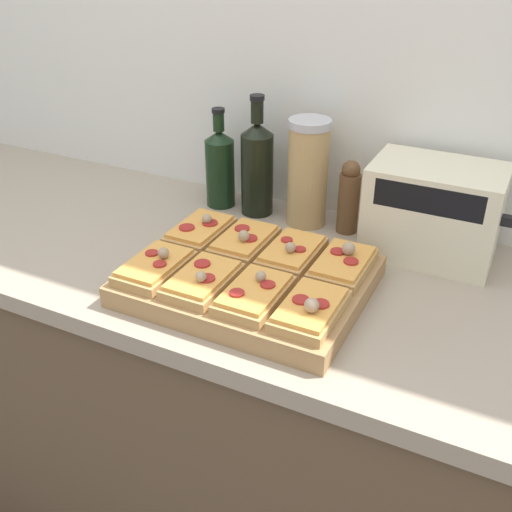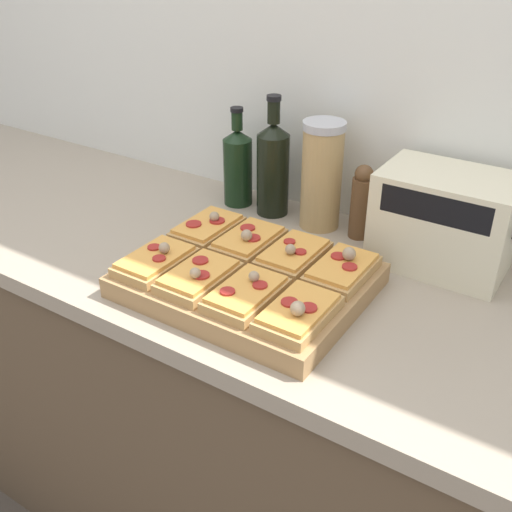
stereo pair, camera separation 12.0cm
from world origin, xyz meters
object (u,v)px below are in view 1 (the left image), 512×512
object	(u,v)px
olive_oil_bottle	(220,167)
toaster_oven	(433,211)
pepper_mill	(349,198)
cutting_board	(249,281)
grain_jar_tall	(308,173)
wine_bottle	(257,167)

from	to	relation	value
olive_oil_bottle	toaster_oven	size ratio (longest dim) A/B	0.85
pepper_mill	toaster_oven	world-z (taller)	toaster_oven
cutting_board	toaster_oven	xyz separation A→B (m)	(0.29, 0.31, 0.08)
grain_jar_tall	olive_oil_bottle	bearing A→B (deg)	180.00
cutting_board	grain_jar_tall	world-z (taller)	grain_jar_tall
cutting_board	toaster_oven	bearing A→B (deg)	47.13
cutting_board	wine_bottle	distance (m)	0.38
wine_bottle	cutting_board	bearing A→B (deg)	-66.13
grain_jar_tall	toaster_oven	size ratio (longest dim) A/B	0.87
wine_bottle	toaster_oven	bearing A→B (deg)	-3.23
wine_bottle	toaster_oven	xyz separation A→B (m)	(0.44, -0.02, -0.02)
wine_bottle	grain_jar_tall	world-z (taller)	wine_bottle
olive_oil_bottle	grain_jar_tall	bearing A→B (deg)	-0.00
wine_bottle	grain_jar_tall	xyz separation A→B (m)	(0.13, -0.00, 0.01)
olive_oil_bottle	grain_jar_tall	xyz separation A→B (m)	(0.24, -0.00, 0.03)
toaster_oven	cutting_board	bearing A→B (deg)	-132.87
olive_oil_bottle	toaster_oven	distance (m)	0.54
wine_bottle	grain_jar_tall	bearing A→B (deg)	-0.00
grain_jar_tall	pepper_mill	world-z (taller)	grain_jar_tall
toaster_oven	olive_oil_bottle	bearing A→B (deg)	177.40
toaster_oven	wine_bottle	bearing A→B (deg)	176.77
wine_bottle	pepper_mill	world-z (taller)	wine_bottle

